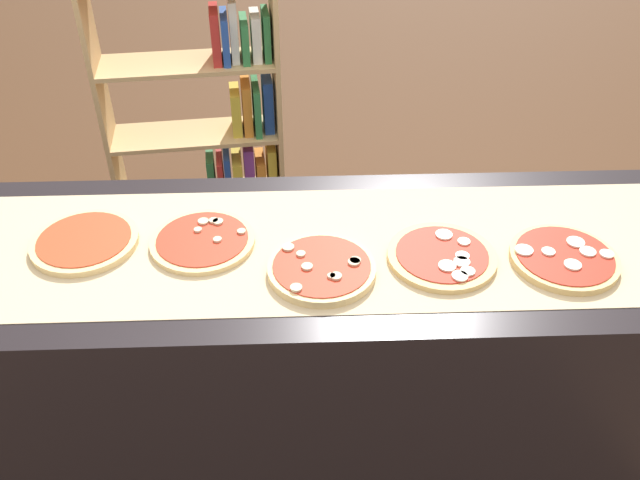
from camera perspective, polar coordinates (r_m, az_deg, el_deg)
ground_plane at (r=2.48m, az=0.00°, el=-18.34°), size 12.00×12.00×0.00m
counter at (r=2.10m, az=0.00°, el=-10.92°), size 2.31×0.71×0.96m
parchment_paper at (r=1.77m, az=0.00°, el=-0.49°), size 2.13×0.54×0.00m
pizza_plain_0 at (r=1.88m, az=-19.43°, el=-0.12°), size 0.28×0.28×0.02m
pizza_mushroom_1 at (r=1.80m, az=-9.97°, el=-0.04°), size 0.28×0.28×0.02m
pizza_mushroom_2 at (r=1.68m, az=0.14°, el=-2.45°), size 0.28×0.28×0.03m
pizza_mozzarella_3 at (r=1.75m, az=10.39°, el=-1.37°), size 0.28×0.28×0.02m
pizza_mozzarella_4 at (r=1.83m, az=20.10°, el=-1.44°), size 0.28×0.28×0.03m
bookshelf at (r=3.02m, az=-8.46°, el=8.25°), size 0.77×0.33×1.31m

